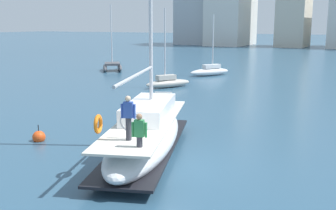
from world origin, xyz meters
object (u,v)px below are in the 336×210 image
moored_catamaran (112,66)px  mooring_buoy (39,137)px  moored_sloop_near (168,82)px  moored_sloop_far (210,71)px  main_sailboat (146,134)px

moored_catamaran → mooring_buoy: moored_catamaran is taller
moored_sloop_near → moored_sloop_far: bearing=88.9°
moored_sloop_far → moored_catamaran: size_ratio=0.84×
moored_catamaran → moored_sloop_far: bearing=5.5°
moored_sloop_far → moored_catamaran: 11.82m
main_sailboat → moored_sloop_far: 27.10m
main_sailboat → moored_catamaran: size_ratio=1.67×
main_sailboat → moored_catamaran: (-19.27, 24.90, -0.34)m
main_sailboat → moored_sloop_near: (-7.69, 16.72, -0.41)m
moored_sloop_far → mooring_buoy: size_ratio=7.05×
moored_sloop_near → moored_sloop_far: (0.18, 9.32, 0.02)m
moored_sloop_near → mooring_buoy: size_ratio=7.44×
moored_catamaran → mooring_buoy: (13.72, -25.52, -0.38)m
moored_sloop_near → moored_catamaran: 14.18m
main_sailboat → moored_sloop_far: bearing=106.1°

